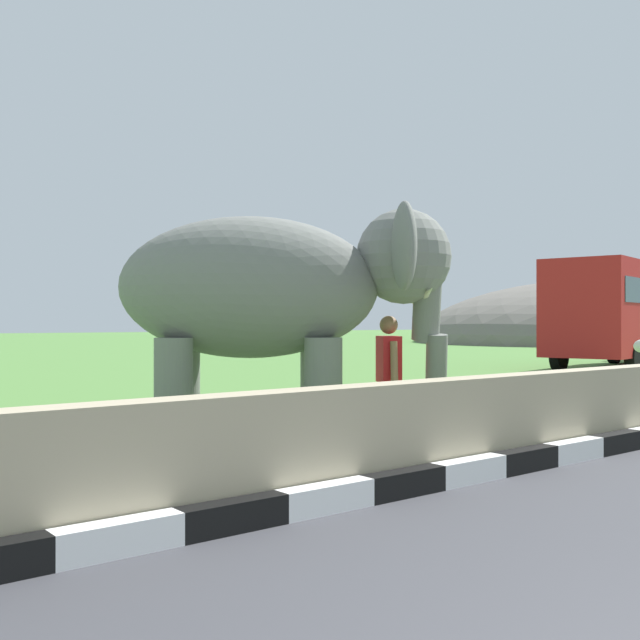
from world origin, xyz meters
TOP-DOWN VIEW (x-y plane):
  - striped_curb at (-0.35, 4.17)m, footprint 16.20×0.20m
  - barrier_parapet at (2.00, 4.47)m, footprint 28.00×0.36m
  - elephant at (2.34, 6.70)m, footprint 3.95×3.59m
  - person_handler at (3.63, 6.16)m, footprint 0.41×0.63m
  - bus_red at (21.05, 12.74)m, footprint 9.25×4.43m
  - hill_east at (55.00, 31.43)m, footprint 38.16×30.53m

SIDE VIEW (x-z plane):
  - hill_east at x=55.00m, z-range -5.25..5.25m
  - striped_curb at x=-0.35m, z-range 0.00..0.24m
  - barrier_parapet at x=2.00m, z-range 0.00..1.00m
  - person_handler at x=3.63m, z-range 0.10..1.75m
  - elephant at x=2.34m, z-range 0.46..3.42m
  - bus_red at x=21.05m, z-range 0.33..3.83m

